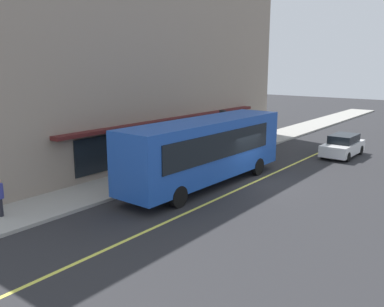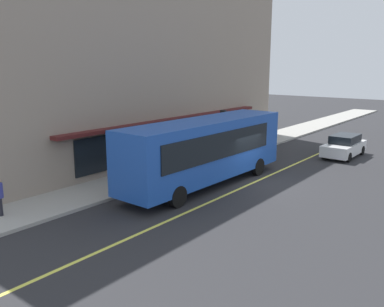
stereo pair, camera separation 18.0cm
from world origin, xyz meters
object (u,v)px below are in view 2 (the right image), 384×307
(bus, at_px, (206,148))
(car_white, at_px, (344,146))
(pedestrian_waiting, at_px, (214,141))
(traffic_light, at_px, (224,122))
(pedestrian_at_corner, at_px, (264,129))

(bus, xyz_separation_m, car_white, (11.44, -3.51, -1.24))
(bus, xyz_separation_m, pedestrian_waiting, (5.40, 3.26, -0.80))
(traffic_light, relative_size, pedestrian_waiting, 1.86)
(bus, distance_m, traffic_light, 6.04)
(car_white, height_order, pedestrian_at_corner, pedestrian_at_corner)
(traffic_light, distance_m, pedestrian_at_corner, 7.81)
(bus, bearing_deg, pedestrian_waiting, 31.13)
(traffic_light, height_order, car_white, traffic_light)
(car_white, xyz_separation_m, pedestrian_at_corner, (1.61, 7.11, 0.35))
(pedestrian_at_corner, bearing_deg, pedestrian_waiting, -177.52)
(bus, relative_size, pedestrian_waiting, 6.48)
(pedestrian_waiting, bearing_deg, traffic_light, -85.81)
(pedestrian_waiting, relative_size, pedestrian_at_corner, 1.09)
(traffic_light, height_order, pedestrian_waiting, traffic_light)
(bus, bearing_deg, pedestrian_at_corner, 15.38)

